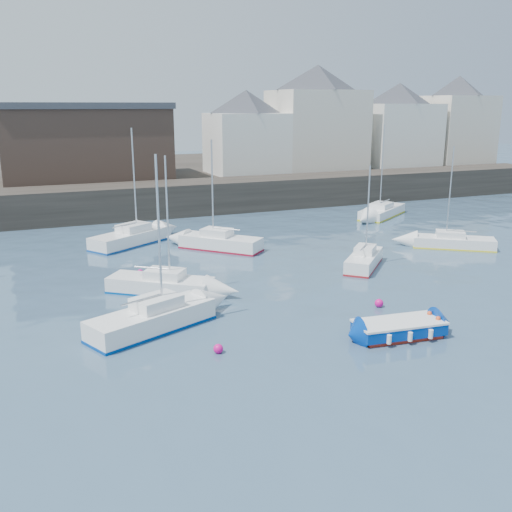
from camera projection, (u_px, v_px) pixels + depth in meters
name	position (u px, v px, depth m)	size (l,w,h in m)	color
water	(367.00, 360.00, 23.40)	(220.00, 220.00, 0.00)	#2D4760
quay_wall	(164.00, 199.00, 54.29)	(90.00, 5.00, 3.00)	#28231E
land_strip	(130.00, 178.00, 70.40)	(90.00, 32.00, 2.80)	#28231E
bldg_east_a	(317.00, 117.00, 66.05)	(13.36, 13.36, 11.80)	beige
bldg_east_b	(398.00, 124.00, 69.89)	(11.88, 11.88, 9.95)	white
bldg_east_c	(456.00, 119.00, 73.08)	(11.14, 11.14, 10.95)	beige
bldg_east_d	(246.00, 131.00, 62.65)	(11.14, 11.14, 8.95)	white
warehouse	(85.00, 141.00, 57.92)	(16.40, 10.40, 7.60)	#3D2D26
blue_dinghy	(399.00, 328.00, 25.66)	(4.22, 2.31, 0.77)	maroon
sailboat_a	(153.00, 318.00, 26.45)	(6.48, 4.30, 8.07)	white
sailboat_b	(161.00, 284.00, 31.72)	(5.85, 5.07, 7.60)	white
sailboat_c	(364.00, 260.00, 36.76)	(4.56, 4.64, 6.49)	white
sailboat_d	(453.00, 242.00, 41.79)	(5.77, 4.85, 7.35)	white
sailboat_f	(220.00, 242.00, 41.26)	(5.55, 5.69, 7.84)	white
sailboat_g	(382.00, 211.00, 53.58)	(6.74, 5.55, 8.48)	white
sailboat_h	(131.00, 237.00, 42.74)	(6.72, 5.45, 8.56)	white
buoy_near	(218.00, 353.00, 24.11)	(0.42, 0.42, 0.42)	#E10C7E
buoy_mid	(379.00, 307.00, 29.61)	(0.45, 0.45, 0.45)	#E10C7E
buoy_far	(140.00, 274.00, 35.27)	(0.35, 0.35, 0.35)	#E10C7E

